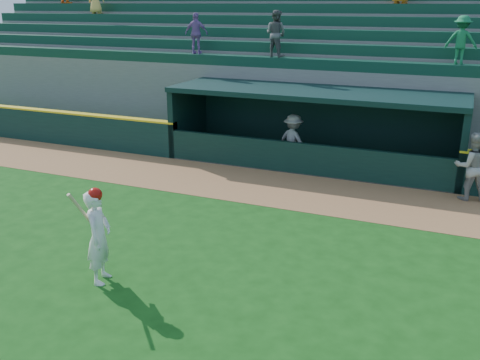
% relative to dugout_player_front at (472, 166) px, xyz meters
% --- Properties ---
extents(ground, '(120.00, 120.00, 0.00)m').
position_rel_dugout_player_front_xyz_m(ground, '(-4.85, -6.11, -0.93)').
color(ground, '#134511').
rests_on(ground, ground).
extents(warning_track, '(40.00, 3.00, 0.01)m').
position_rel_dugout_player_front_xyz_m(warning_track, '(-4.85, -1.21, -0.93)').
color(warning_track, '#92623A').
rests_on(warning_track, ground).
extents(field_wall_left, '(15.50, 0.30, 1.20)m').
position_rel_dugout_player_front_xyz_m(field_wall_left, '(-17.10, 0.44, -0.33)').
color(field_wall_left, black).
rests_on(field_wall_left, ground).
extents(wall_stripe_left, '(15.50, 0.32, 0.06)m').
position_rel_dugout_player_front_xyz_m(wall_stripe_left, '(-17.10, 0.44, 0.30)').
color(wall_stripe_left, yellow).
rests_on(wall_stripe_left, field_wall_left).
extents(dugout_player_front, '(1.07, 0.93, 1.87)m').
position_rel_dugout_player_front_xyz_m(dugout_player_front, '(0.00, 0.00, 0.00)').
color(dugout_player_front, '#979692').
rests_on(dugout_player_front, ground).
extents(dugout_player_inside, '(1.27, 1.01, 1.72)m').
position_rel_dugout_player_front_xyz_m(dugout_player_inside, '(-5.36, 1.10, -0.08)').
color(dugout_player_inside, gray).
rests_on(dugout_player_inside, ground).
extents(dugout, '(9.40, 2.80, 2.46)m').
position_rel_dugout_player_front_xyz_m(dugout, '(-4.85, 1.89, 0.42)').
color(dugout, slate).
rests_on(dugout, ground).
extents(stands, '(34.50, 6.32, 7.49)m').
position_rel_dugout_player_front_xyz_m(stands, '(-4.86, 6.46, 1.46)').
color(stands, slate).
rests_on(stands, ground).
extents(batter_at_plate, '(0.61, 0.87, 1.92)m').
position_rel_dugout_player_front_xyz_m(batter_at_plate, '(-6.42, -7.64, 0.02)').
color(batter_at_plate, white).
rests_on(batter_at_plate, ground).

